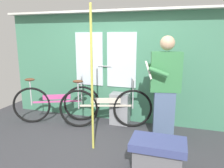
{
  "coord_description": "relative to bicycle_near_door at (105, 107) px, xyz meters",
  "views": [
    {
      "loc": [
        1.26,
        -2.9,
        1.74
      ],
      "look_at": [
        0.12,
        0.77,
        0.9
      ],
      "focal_mm": 34.87,
      "sensor_mm": 36.0,
      "label": 1
    }
  ],
  "objects": [
    {
      "name": "bicycle_near_door",
      "position": [
        0.0,
        0.0,
        0.0
      ],
      "size": [
        1.73,
        0.66,
        0.97
      ],
      "rotation": [
        0.0,
        0.0,
        0.3
      ],
      "color": "black",
      "rests_on": "ground_plane"
    },
    {
      "name": "handrail_pole",
      "position": [
        0.08,
        -0.84,
        0.7
      ],
      "size": [
        0.04,
        0.04,
        2.2
      ],
      "primitive_type": "cylinder",
      "color": "#C6C14C",
      "rests_on": "ground_plane"
    },
    {
      "name": "train_door_wall",
      "position": [
        0.04,
        0.47,
        0.77
      ],
      "size": [
        4.72,
        0.28,
        2.24
      ],
      "color": "#427F60",
      "rests_on": "ground_plane"
    },
    {
      "name": "passenger_reading_newspaper",
      "position": [
        1.11,
        -0.22,
        0.53
      ],
      "size": [
        0.62,
        0.55,
        1.76
      ],
      "rotation": [
        0.0,
        0.0,
        3.33
      ],
      "color": "slate",
      "rests_on": "ground_plane"
    },
    {
      "name": "ground_plane",
      "position": [
        0.05,
        -0.88,
        -0.42
      ],
      "size": [
        5.72,
        4.33,
        0.04
      ],
      "primitive_type": "cube",
      "color": "#38383D"
    },
    {
      "name": "trash_bin_by_wall",
      "position": [
        0.23,
        0.26,
        -0.08
      ],
      "size": [
        0.37,
        0.28,
        0.63
      ],
      "primitive_type": "cube",
      "color": "gray",
      "rests_on": "ground_plane"
    },
    {
      "name": "bicycle_leaning_behind",
      "position": [
        -1.05,
        -0.03,
        -0.0
      ],
      "size": [
        1.62,
        0.79,
        0.96
      ],
      "rotation": [
        0.0,
        0.0,
        0.42
      ],
      "color": "black",
      "rests_on": "ground_plane"
    },
    {
      "name": "bench_seat_corner",
      "position": [
        1.12,
        -1.18,
        -0.16
      ],
      "size": [
        0.7,
        0.44,
        0.45
      ],
      "color": "#3D477F",
      "rests_on": "ground_plane"
    }
  ]
}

